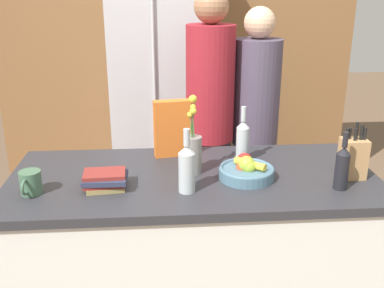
% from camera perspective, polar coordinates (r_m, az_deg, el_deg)
% --- Properties ---
extents(kitchen_island, '(1.70, 0.76, 0.88)m').
position_cam_1_polar(kitchen_island, '(2.30, 0.18, -14.08)').
color(kitchen_island, silver).
rests_on(kitchen_island, ground_plane).
extents(back_wall_wood, '(2.90, 0.12, 2.60)m').
position_cam_1_polar(back_wall_wood, '(3.74, -2.02, 13.21)').
color(back_wall_wood, brown).
rests_on(back_wall_wood, ground_plane).
extents(refrigerator, '(0.75, 0.62, 2.04)m').
position_cam_1_polar(refrigerator, '(3.43, -3.80, 7.87)').
color(refrigerator, '#B7B7BC').
rests_on(refrigerator, ground_plane).
extents(fruit_bowl, '(0.25, 0.25, 0.11)m').
position_cam_1_polar(fruit_bowl, '(2.06, 6.92, -3.29)').
color(fruit_bowl, slate).
rests_on(fruit_bowl, kitchen_island).
extents(knife_block, '(0.11, 0.09, 0.26)m').
position_cam_1_polar(knife_block, '(2.16, 19.75, -1.61)').
color(knife_block, tan).
rests_on(knife_block, kitchen_island).
extents(flower_vase, '(0.08, 0.08, 0.37)m').
position_cam_1_polar(flower_vase, '(2.07, 0.11, -0.80)').
color(flower_vase, gray).
rests_on(flower_vase, kitchen_island).
extents(cereal_box, '(0.19, 0.09, 0.29)m').
position_cam_1_polar(cereal_box, '(2.28, -2.54, 1.99)').
color(cereal_box, orange).
rests_on(cereal_box, kitchen_island).
extents(coffee_mug, '(0.09, 0.13, 0.10)m').
position_cam_1_polar(coffee_mug, '(2.01, -19.83, -4.64)').
color(coffee_mug, '#42664C').
rests_on(coffee_mug, kitchen_island).
extents(book_stack, '(0.19, 0.15, 0.07)m').
position_cam_1_polar(book_stack, '(1.98, -10.99, -4.51)').
color(book_stack, '#99844C').
rests_on(book_stack, kitchen_island).
extents(bottle_oil, '(0.06, 0.06, 0.28)m').
position_cam_1_polar(bottle_oil, '(2.23, 6.44, 0.52)').
color(bottle_oil, '#B2BCC1').
rests_on(bottle_oil, kitchen_island).
extents(bottle_vinegar, '(0.07, 0.07, 0.28)m').
position_cam_1_polar(bottle_vinegar, '(1.89, -0.67, -2.99)').
color(bottle_vinegar, '#B2BCC1').
rests_on(bottle_vinegar, kitchen_island).
extents(bottle_wine, '(0.06, 0.06, 0.26)m').
position_cam_1_polar(bottle_wine, '(2.02, 18.53, -2.76)').
color(bottle_wine, black).
rests_on(bottle_wine, kitchen_island).
extents(person_at_sink, '(0.29, 0.29, 1.70)m').
position_cam_1_polar(person_at_sink, '(2.73, 2.27, 3.78)').
color(person_at_sink, '#383842').
rests_on(person_at_sink, ground_plane).
extents(person_in_blue, '(0.29, 0.29, 1.60)m').
position_cam_1_polar(person_in_blue, '(2.85, 8.00, 2.95)').
color(person_in_blue, '#383842').
rests_on(person_in_blue, ground_plane).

